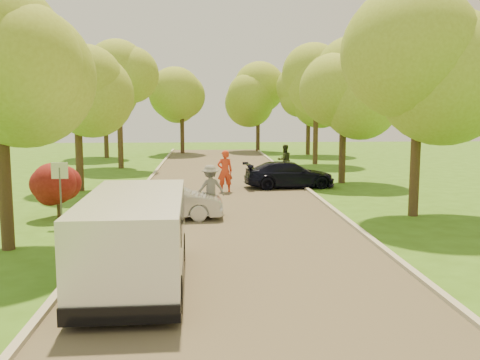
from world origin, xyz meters
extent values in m
plane|color=#3A6718|center=(0.00, 0.00, 0.00)|extent=(100.00, 100.00, 0.00)
cube|color=#4C4438|center=(0.00, 8.00, 0.01)|extent=(8.00, 60.00, 0.01)
cube|color=#B2AD9E|center=(-4.05, 8.00, 0.06)|extent=(0.18, 60.00, 0.12)
cube|color=#B2AD9E|center=(4.05, 8.00, 0.06)|extent=(0.18, 60.00, 0.12)
cylinder|color=#59595E|center=(-5.80, 4.00, 1.00)|extent=(0.06, 0.06, 2.00)
cube|color=white|center=(-5.80, 4.00, 1.90)|extent=(0.55, 0.04, 0.55)
cylinder|color=#382619|center=(-6.30, 5.50, 0.35)|extent=(0.12, 0.12, 0.70)
sphere|color=#590F0F|center=(-6.30, 5.50, 1.10)|extent=(1.70, 1.70, 1.70)
cylinder|color=#382619|center=(-6.50, 1.00, 1.80)|extent=(0.36, 0.36, 3.60)
sphere|color=olive|center=(-5.81, 1.00, 5.67)|extent=(3.45, 3.45, 3.45)
cylinder|color=#382619|center=(-7.00, 12.00, 1.57)|extent=(0.36, 0.36, 3.15)
sphere|color=olive|center=(-7.00, 12.00, 4.41)|extent=(4.20, 4.20, 4.20)
sphere|color=olive|center=(-6.37, 12.00, 5.04)|extent=(3.15, 3.15, 3.15)
cylinder|color=#382619|center=(-6.60, 22.00, 1.91)|extent=(0.36, 0.36, 3.83)
sphere|color=olive|center=(-6.60, 22.00, 5.27)|extent=(4.80, 4.80, 4.80)
sphere|color=olive|center=(-5.88, 22.00, 5.99)|extent=(3.60, 3.60, 3.60)
cylinder|color=#382619|center=(6.80, 5.00, 1.91)|extent=(0.36, 0.36, 3.83)
sphere|color=olive|center=(6.80, 5.00, 5.33)|extent=(5.00, 5.00, 5.00)
sphere|color=olive|center=(7.55, 5.00, 6.08)|extent=(3.75, 3.75, 3.75)
cylinder|color=#382619|center=(6.40, 14.00, 1.69)|extent=(0.36, 0.36, 3.38)
sphere|color=olive|center=(6.40, 14.00, 4.70)|extent=(4.40, 4.40, 4.40)
sphere|color=olive|center=(7.06, 14.00, 5.36)|extent=(3.30, 3.30, 3.30)
cylinder|color=#382619|center=(7.00, 24.00, 2.02)|extent=(0.36, 0.36, 4.05)
sphere|color=olive|center=(7.00, 24.00, 5.61)|extent=(5.20, 5.20, 5.20)
sphere|color=olive|center=(7.78, 24.00, 6.39)|extent=(3.90, 3.90, 3.90)
cylinder|color=#382619|center=(-9.00, 30.00, 1.80)|extent=(0.36, 0.36, 3.60)
sphere|color=olive|center=(-9.00, 30.00, 5.10)|extent=(5.00, 5.00, 5.00)
sphere|color=olive|center=(-8.25, 30.00, 5.85)|extent=(3.75, 3.75, 3.75)
cylinder|color=#382619|center=(8.00, 32.00, 1.91)|extent=(0.36, 0.36, 3.83)
sphere|color=olive|center=(8.00, 32.00, 5.33)|extent=(5.00, 5.00, 5.00)
sphere|color=olive|center=(8.75, 32.00, 6.08)|extent=(3.75, 3.75, 3.75)
cylinder|color=#382619|center=(-3.00, 34.00, 1.69)|extent=(0.36, 0.36, 3.38)
sphere|color=olive|center=(-3.00, 34.00, 4.81)|extent=(4.80, 4.80, 4.80)
sphere|color=olive|center=(-2.28, 34.00, 5.53)|extent=(3.60, 3.60, 3.60)
cylinder|color=#382619|center=(4.00, 36.00, 1.80)|extent=(0.36, 0.36, 3.60)
sphere|color=olive|center=(4.00, 36.00, 5.10)|extent=(5.00, 5.00, 5.00)
sphere|color=olive|center=(4.75, 36.00, 5.85)|extent=(3.75, 3.75, 3.75)
cube|color=white|center=(-2.50, -2.31, 1.12)|extent=(2.26, 5.41, 1.84)
cube|color=black|center=(-2.50, -2.31, 0.34)|extent=(2.28, 5.53, 0.34)
cube|color=black|center=(-2.51, -2.03, 1.56)|extent=(2.25, 3.85, 0.61)
cylinder|color=black|center=(-3.40, -4.12, 0.37)|extent=(0.29, 0.74, 0.74)
cylinder|color=black|center=(-1.51, -4.07, 0.37)|extent=(0.29, 0.74, 0.74)
cylinder|color=black|center=(-3.49, -0.55, 0.37)|extent=(0.29, 0.74, 0.74)
cylinder|color=black|center=(-1.60, -0.50, 0.37)|extent=(0.29, 0.74, 0.74)
imported|color=#B5B5BA|center=(-2.30, 4.99, 0.66)|extent=(4.02, 1.44, 1.32)
imported|color=black|center=(3.30, 12.42, 0.66)|extent=(4.72, 2.26, 1.33)
cube|color=black|center=(-0.75, 5.64, 0.11)|extent=(0.52, 0.94, 0.02)
cylinder|color=#BFCC4C|center=(-0.77, 5.97, 0.05)|extent=(0.05, 0.08, 0.07)
cylinder|color=#BFCC4C|center=(-0.92, 5.92, 0.05)|extent=(0.05, 0.08, 0.07)
cylinder|color=#BFCC4C|center=(-0.57, 5.36, 0.05)|extent=(0.05, 0.08, 0.07)
cylinder|color=#BFCC4C|center=(-0.72, 5.31, 0.05)|extent=(0.05, 0.08, 0.07)
imported|color=slate|center=(-0.75, 5.64, 1.00)|extent=(1.29, 0.98, 1.77)
imported|color=red|center=(0.00, 11.12, 1.01)|extent=(0.79, 0.57, 2.01)
imported|color=#272E1B|center=(3.80, 17.49, 0.92)|extent=(1.05, 0.92, 1.84)
camera|label=1|loc=(-0.89, -14.13, 3.94)|focal=40.00mm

